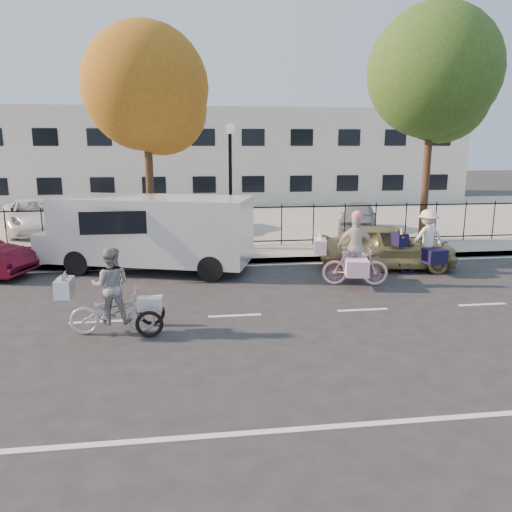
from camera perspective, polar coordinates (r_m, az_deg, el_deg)
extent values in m
plane|color=#333334|center=(11.33, -2.44, -6.85)|extent=(120.00, 120.00, 0.00)
cube|color=#A8A399|center=(16.15, -4.09, -0.66)|extent=(60.00, 0.10, 0.15)
cube|color=#A8A399|center=(17.17, -4.31, 0.14)|extent=(60.00, 2.20, 0.15)
cube|color=#A8A399|center=(25.93, -5.50, 4.35)|extent=(60.00, 15.60, 0.15)
cube|color=silver|center=(35.66, -6.26, 11.29)|extent=(34.00, 10.00, 6.00)
cylinder|color=black|center=(17.58, -2.93, 7.30)|extent=(0.12, 0.12, 4.00)
sphere|color=white|center=(17.51, -3.01, 14.32)|extent=(0.36, 0.36, 0.36)
cylinder|color=black|center=(17.70, -11.64, 3.50)|extent=(0.06, 0.06, 1.80)
cylinder|color=black|center=(17.66, -9.38, 3.57)|extent=(0.06, 0.06, 1.80)
cube|color=#59140F|center=(17.60, -10.59, 5.47)|extent=(0.85, 0.04, 0.60)
imported|color=silver|center=(10.61, -16.05, -6.16)|extent=(1.71, 0.60, 0.90)
imported|color=white|center=(10.45, -16.23, -3.27)|extent=(0.77, 0.60, 1.57)
cube|color=white|center=(10.62, -21.03, -3.40)|extent=(0.30, 0.55, 0.36)
cone|color=white|center=(10.68, -20.99, -1.98)|extent=(0.14, 0.14, 0.18)
cone|color=white|center=(10.45, -21.28, -2.31)|extent=(0.14, 0.14, 0.18)
torus|color=black|center=(10.25, -12.09, -7.62)|extent=(0.56, 0.08, 0.56)
torus|color=black|center=(10.90, -11.82, -6.36)|extent=(0.56, 0.08, 0.56)
cube|color=white|center=(10.47, -12.03, -5.32)|extent=(0.50, 0.35, 0.25)
imported|color=#FFC2D3|center=(13.87, 11.25, -1.13)|extent=(1.85, 0.87, 1.07)
imported|color=silver|center=(13.75, 11.35, 1.07)|extent=(1.06, 0.61, 1.69)
cube|color=#FEC1DA|center=(13.67, 7.32, 1.11)|extent=(0.44, 0.64, 0.39)
cone|color=white|center=(13.60, 7.36, 2.53)|extent=(0.13, 0.13, 0.34)
cube|color=#FEC1DA|center=(13.85, 11.26, -0.92)|extent=(0.87, 1.49, 0.43)
sphere|color=pink|center=(13.61, 11.50, 4.49)|extent=(0.30, 0.30, 0.30)
imported|color=#0F1534|center=(15.87, 18.81, -0.06)|extent=(1.88, 0.86, 0.95)
imported|color=white|center=(15.76, 18.96, 2.03)|extent=(1.15, 0.75, 1.67)
cube|color=black|center=(15.25, 15.98, 1.87)|extent=(0.39, 0.62, 0.38)
cone|color=gold|center=(15.39, 15.75, 2.77)|extent=(0.13, 0.25, 0.34)
cone|color=gold|center=(15.05, 16.32, 2.52)|extent=(0.13, 0.25, 0.34)
cube|color=black|center=(15.85, 18.84, 0.31)|extent=(0.75, 1.44, 0.42)
cube|color=silver|center=(15.39, -11.64, 3.03)|extent=(6.15, 3.78, 1.92)
cube|color=silver|center=(16.02, -22.88, 0.72)|extent=(1.14, 2.15, 0.86)
cylinder|color=black|center=(14.93, -19.52, -1.29)|extent=(0.80, 0.49, 0.75)
cylinder|color=black|center=(16.73, -18.25, 0.25)|extent=(0.80, 0.49, 0.75)
cylinder|color=black|center=(14.63, -3.77, -0.85)|extent=(0.80, 0.49, 0.75)
cylinder|color=black|center=(16.47, -4.22, 0.66)|extent=(0.80, 0.49, 0.75)
imported|color=tan|center=(15.95, 14.73, 1.10)|extent=(4.32, 2.18, 1.41)
imported|color=white|center=(23.00, -23.95, 4.22)|extent=(3.97, 5.53, 1.40)
imported|color=#43444A|center=(21.76, -4.86, 4.54)|extent=(1.55, 3.65, 1.17)
imported|color=#93949A|center=(21.87, 11.55, 4.47)|extent=(2.71, 3.94, 1.25)
cylinder|color=#442D1D|center=(18.04, -12.05, 8.23)|extent=(0.28, 0.28, 4.96)
sphere|color=#9F6219|center=(18.09, -12.53, 18.34)|extent=(4.25, 4.25, 4.25)
sphere|color=#9F6219|center=(18.20, -10.74, 16.14)|extent=(3.12, 3.12, 3.12)
cylinder|color=#442D1D|center=(20.17, 18.89, 9.13)|extent=(0.28, 0.28, 5.57)
sphere|color=#385B1E|center=(20.31, 19.65, 19.23)|extent=(4.77, 4.77, 4.77)
sphere|color=#385B1E|center=(20.63, 20.51, 16.83)|extent=(3.50, 3.50, 3.50)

